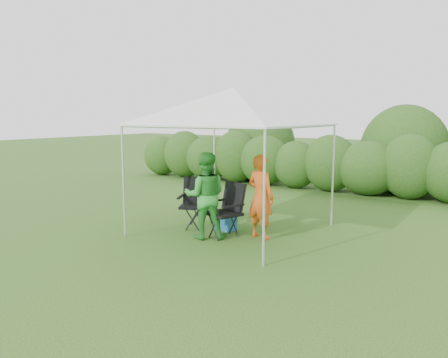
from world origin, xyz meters
The scene contains 9 objects.
ground centered at (0.00, 0.00, 0.00)m, with size 70.00×70.00×0.00m, color #38631F.
hedge centered at (0.11, 6.00, 0.82)m, with size 15.14×1.53×1.80m.
canopy centered at (0.00, 0.50, 2.46)m, with size 3.10×3.10×2.83m.
chair_right centered at (0.14, 0.08, 0.59)m, with size 0.77×0.73×1.04m.
chair_left centered at (-0.82, 0.34, 0.58)m, with size 0.78×0.76×1.02m.
man centered at (0.71, 0.33, 0.79)m, with size 0.58×0.38×1.59m, color #DC5719.
woman centered at (-0.15, -0.24, 0.81)m, with size 0.79×0.62×1.62m, color green.
cooler centered at (-0.15, 0.46, 0.17)m, with size 0.43×0.33×0.34m.
bottle centered at (-0.09, 0.42, 0.45)m, with size 0.06×0.06×0.22m, color #592D0C.
Camera 1 is at (4.57, -6.72, 2.30)m, focal length 35.00 mm.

